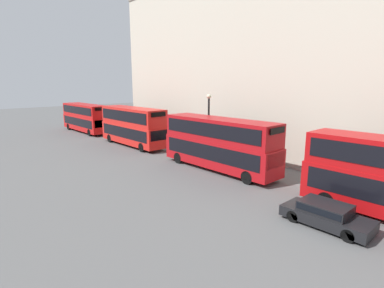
{
  "coord_description": "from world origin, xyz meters",
  "views": [
    {
      "loc": [
        -16.54,
        1.92,
        7.28
      ],
      "look_at": [
        0.48,
        20.65,
        2.08
      ],
      "focal_mm": 28.0,
      "sensor_mm": 36.0,
      "label": 1
    }
  ],
  "objects_px": {
    "bus_second_in_queue": "(219,142)",
    "car_hatchback": "(326,214)",
    "bus_third_in_queue": "(133,125)",
    "bus_trailing": "(85,117)"
  },
  "relations": [
    {
      "from": "car_hatchback",
      "to": "bus_second_in_queue",
      "type": "bearing_deg",
      "value": 72.31
    },
    {
      "from": "bus_second_in_queue",
      "to": "bus_third_in_queue",
      "type": "distance_m",
      "value": 13.62
    },
    {
      "from": "car_hatchback",
      "to": "bus_third_in_queue",
      "type": "bearing_deg",
      "value": 82.03
    },
    {
      "from": "bus_trailing",
      "to": "car_hatchback",
      "type": "xyz_separation_m",
      "value": [
        -3.4,
        -37.69,
        -1.63
      ]
    },
    {
      "from": "bus_third_in_queue",
      "to": "bus_trailing",
      "type": "distance_m",
      "value": 13.41
    },
    {
      "from": "bus_third_in_queue",
      "to": "car_hatchback",
      "type": "height_order",
      "value": "bus_third_in_queue"
    },
    {
      "from": "bus_second_in_queue",
      "to": "car_hatchback",
      "type": "xyz_separation_m",
      "value": [
        -3.4,
        -10.66,
        -1.75
      ]
    },
    {
      "from": "bus_third_in_queue",
      "to": "car_hatchback",
      "type": "xyz_separation_m",
      "value": [
        -3.4,
        -24.29,
        -1.78
      ]
    },
    {
      "from": "bus_second_in_queue",
      "to": "bus_third_in_queue",
      "type": "bearing_deg",
      "value": 90.0
    },
    {
      "from": "bus_third_in_queue",
      "to": "bus_trailing",
      "type": "xyz_separation_m",
      "value": [
        0.0,
        13.41,
        -0.16
      ]
    }
  ]
}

